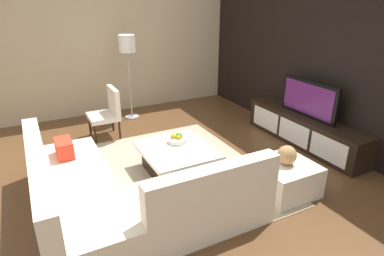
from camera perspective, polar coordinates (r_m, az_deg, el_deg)
ground_plane at (r=4.62m, az=-3.19°, el=-8.54°), size 14.00×14.00×0.00m
feature_wall_back at (r=5.71m, az=22.46°, el=10.93°), size 6.40×0.12×2.80m
side_wall_left at (r=7.13m, az=-12.98°, el=13.99°), size 0.12×5.20×2.80m
area_rug at (r=4.69m, az=-3.70°, el=-7.93°), size 2.98×2.46×0.01m
media_console at (r=5.80m, az=18.84°, el=-0.34°), size 2.31×0.49×0.50m
television at (r=5.62m, az=19.52°, el=4.78°), size 1.13×0.06×0.59m
sectional_couch at (r=3.82m, az=-12.44°, el=-11.32°), size 2.36×2.32×0.83m
coffee_table at (r=4.63m, az=-2.63°, el=-5.55°), size 1.04×0.94×0.38m
accent_chair_near at (r=5.89m, az=-14.32°, el=3.07°), size 0.53×0.50×0.87m
floor_lamp at (r=6.54m, az=-11.15°, el=13.22°), size 0.31×0.31×1.65m
ottoman at (r=4.38m, az=15.65°, el=-8.27°), size 0.70×0.70×0.40m
fruit_bowl at (r=4.72m, az=-2.52°, el=-1.92°), size 0.28×0.28×0.14m
decorative_ball at (r=4.23m, az=16.09°, el=-4.52°), size 0.24×0.24×0.24m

